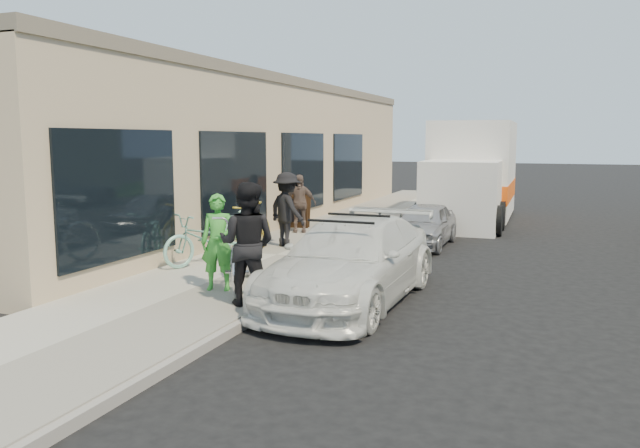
% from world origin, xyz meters
% --- Properties ---
extents(ground, '(120.00, 120.00, 0.00)m').
position_xyz_m(ground, '(0.00, 0.00, 0.00)').
color(ground, black).
rests_on(ground, ground).
extents(sidewalk, '(3.00, 34.00, 0.15)m').
position_xyz_m(sidewalk, '(-2.00, 3.00, 0.07)').
color(sidewalk, '#A39F93').
rests_on(sidewalk, ground).
extents(curb, '(0.12, 34.00, 0.13)m').
position_xyz_m(curb, '(-0.45, 3.00, 0.07)').
color(curb, gray).
rests_on(curb, ground).
extents(storefront, '(3.60, 20.00, 4.22)m').
position_xyz_m(storefront, '(-5.24, 7.99, 2.12)').
color(storefront, tan).
rests_on(storefront, ground).
extents(bike_rack, '(0.27, 0.55, 0.84)m').
position_xyz_m(bike_rack, '(-2.78, 3.59, 0.65)').
color(bike_rack, black).
rests_on(bike_rack, sidewalk).
extents(sandwich_board, '(0.60, 0.60, 0.88)m').
position_xyz_m(sandwich_board, '(-3.12, 6.78, 0.60)').
color(sandwich_board, black).
rests_on(sandwich_board, sidewalk).
extents(sedan_white, '(1.99, 4.55, 1.34)m').
position_xyz_m(sedan_white, '(0.46, 0.48, 0.65)').
color(sedan_white, silver).
rests_on(sedan_white, ground).
extents(sedan_silver, '(1.24, 3.04, 1.03)m').
position_xyz_m(sedan_silver, '(0.45, 6.01, 0.52)').
color(sedan_silver, '#9F9FA4').
rests_on(sedan_silver, ground).
extents(moving_truck, '(2.48, 6.29, 3.06)m').
position_xyz_m(moving_truck, '(0.83, 11.17, 1.36)').
color(moving_truck, silver).
rests_on(moving_truck, ground).
extents(tandem_bike, '(1.61, 2.46, 1.22)m').
position_xyz_m(tandem_bike, '(-1.31, 0.30, 0.76)').
color(tandem_bike, silver).
rests_on(tandem_bike, sidewalk).
extents(woman_rider, '(0.64, 0.51, 1.54)m').
position_xyz_m(woman_rider, '(-1.55, -0.10, 0.92)').
color(woman_rider, green).
rests_on(woman_rider, sidewalk).
extents(man_standing, '(0.95, 0.78, 1.78)m').
position_xyz_m(man_standing, '(-0.71, -0.71, 1.04)').
color(man_standing, black).
rests_on(man_standing, sidewalk).
extents(cruiser_bike_a, '(0.58, 1.52, 0.89)m').
position_xyz_m(cruiser_bike_a, '(-2.89, 2.86, 0.59)').
color(cruiser_bike_a, '#83C4B0').
rests_on(cruiser_bike_a, sidewalk).
extents(cruiser_bike_b, '(1.42, 1.99, 0.99)m').
position_xyz_m(cruiser_bike_b, '(-2.80, 1.62, 0.65)').
color(cruiser_bike_b, '#83C4B0').
rests_on(cruiser_bike_b, sidewalk).
extents(cruiser_bike_c, '(0.50, 1.76, 1.06)m').
position_xyz_m(cruiser_bike_c, '(-2.62, 3.10, 0.68)').
color(cruiser_bike_c, gold).
rests_on(cruiser_bike_c, sidewalk).
extents(bystander_a, '(1.23, 1.05, 1.66)m').
position_xyz_m(bystander_a, '(-2.20, 3.97, 0.98)').
color(bystander_a, black).
rests_on(bystander_a, sidewalk).
extents(bystander_b, '(0.94, 0.63, 1.48)m').
position_xyz_m(bystander_b, '(-2.81, 6.07, 0.89)').
color(bystander_b, brown).
rests_on(bystander_b, sidewalk).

